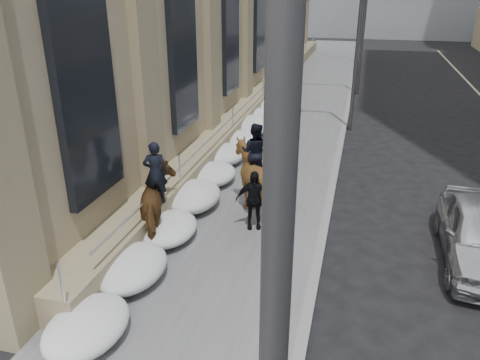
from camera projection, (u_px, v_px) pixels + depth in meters
name	position (u px, v px, depth m)	size (l,w,h in m)	color
ground	(192.00, 294.00, 10.60)	(140.00, 140.00, 0.00)	black
sidewalk	(275.00, 150.00, 19.48)	(5.00, 80.00, 0.12)	#515153
curb	(338.00, 156.00, 18.87)	(0.24, 80.00, 0.12)	slate
streetlight_near	(248.00, 330.00, 2.83)	(1.71, 0.24, 8.00)	#2D2D30
streetlight_mid	(355.00, 30.00, 20.64)	(1.71, 0.24, 8.00)	#2D2D30
streetlight_far	(363.00, 8.00, 38.46)	(1.71, 0.24, 8.00)	#2D2D30
traffic_signal	(347.00, 27.00, 28.15)	(4.10, 0.22, 6.00)	#2D2D30
snow_bank	(229.00, 153.00, 17.97)	(1.70, 18.10, 0.76)	silver
mounted_horse_left	(159.00, 201.00, 12.51)	(1.78, 2.40, 2.59)	#452C14
mounted_horse_right	(254.00, 176.00, 13.71)	(1.82, 2.02, 2.72)	#4C3115
pedestrian	(254.00, 200.00, 12.92)	(1.00, 0.41, 1.70)	black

